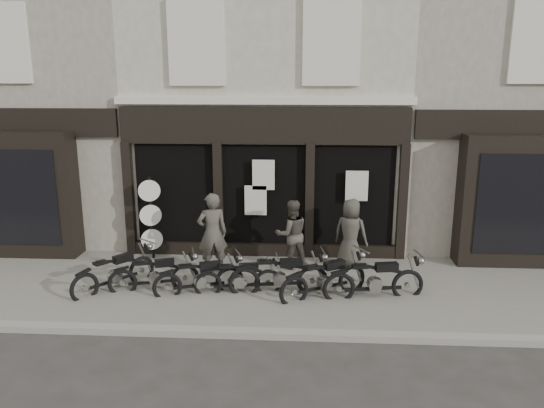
# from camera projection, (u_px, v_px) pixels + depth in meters

# --- Properties ---
(ground_plane) EXTENTS (90.00, 90.00, 0.00)m
(ground_plane) POSITION_uv_depth(u_px,v_px,m) (254.00, 307.00, 10.91)
(ground_plane) COLOR #2D2B28
(ground_plane) RESTS_ON ground
(pavement) EXTENTS (30.00, 4.20, 0.12)m
(pavement) POSITION_uv_depth(u_px,v_px,m) (258.00, 288.00, 11.76)
(pavement) COLOR slate
(pavement) RESTS_ON ground_plane
(kerb) EXTENTS (30.00, 0.25, 0.13)m
(kerb) POSITION_uv_depth(u_px,v_px,m) (248.00, 333.00, 9.68)
(kerb) COLOR gray
(kerb) RESTS_ON ground_plane
(central_building) EXTENTS (7.30, 6.22, 8.34)m
(central_building) POSITION_uv_depth(u_px,v_px,m) (271.00, 95.00, 15.70)
(central_building) COLOR #BCB7A1
(central_building) RESTS_ON ground
(neighbour_left) EXTENTS (5.60, 6.73, 8.34)m
(neighbour_left) POSITION_uv_depth(u_px,v_px,m) (62.00, 96.00, 16.02)
(neighbour_left) COLOR gray
(neighbour_left) RESTS_ON ground
(neighbour_right) EXTENTS (5.60, 6.73, 8.34)m
(neighbour_right) POSITION_uv_depth(u_px,v_px,m) (490.00, 97.00, 15.30)
(neighbour_right) COLOR gray
(neighbour_right) RESTS_ON ground
(motorcycle_0) EXTENTS (1.49, 1.74, 0.99)m
(motorcycle_0) POSITION_uv_depth(u_px,v_px,m) (115.00, 275.00, 11.57)
(motorcycle_0) COLOR black
(motorcycle_0) RESTS_ON ground
(motorcycle_1) EXTENTS (1.90, 0.82, 0.93)m
(motorcycle_1) POSITION_uv_depth(u_px,v_px,m) (155.00, 278.00, 11.51)
(motorcycle_1) COLOR black
(motorcycle_1) RESTS_ON ground
(motorcycle_2) EXTENTS (1.88, 0.92, 0.94)m
(motorcycle_2) POSITION_uv_depth(u_px,v_px,m) (200.00, 281.00, 11.33)
(motorcycle_2) COLOR black
(motorcycle_2) RESTS_ON ground
(motorcycle_3) EXTENTS (1.88, 0.60, 0.91)m
(motorcycle_3) POSITION_uv_depth(u_px,v_px,m) (239.00, 281.00, 11.35)
(motorcycle_3) COLOR black
(motorcycle_3) RESTS_ON ground
(motorcycle_4) EXTENTS (2.14, 0.63, 1.03)m
(motorcycle_4) POSITION_uv_depth(u_px,v_px,m) (280.00, 279.00, 11.35)
(motorcycle_4) COLOR black
(motorcycle_4) RESTS_ON ground
(motorcycle_5) EXTENTS (1.91, 1.32, 1.01)m
(motorcycle_5) POSITION_uv_depth(u_px,v_px,m) (325.00, 282.00, 11.17)
(motorcycle_5) COLOR black
(motorcycle_5) RESTS_ON ground
(motorcycle_6) EXTENTS (2.16, 0.70, 1.04)m
(motorcycle_6) POSITION_uv_depth(u_px,v_px,m) (375.00, 284.00, 11.07)
(motorcycle_6) COLOR black
(motorcycle_6) RESTS_ON ground
(man_left) EXTENTS (0.81, 0.66, 1.92)m
(man_left) POSITION_uv_depth(u_px,v_px,m) (212.00, 233.00, 12.29)
(man_left) COLOR #403D34
(man_left) RESTS_ON pavement
(man_centre) EXTENTS (0.96, 0.84, 1.67)m
(man_centre) POSITION_uv_depth(u_px,v_px,m) (292.00, 234.00, 12.66)
(man_centre) COLOR #413E34
(man_centre) RESTS_ON pavement
(man_right) EXTENTS (0.97, 0.82, 1.68)m
(man_right) POSITION_uv_depth(u_px,v_px,m) (351.00, 233.00, 12.71)
(man_right) COLOR #3B3731
(man_right) RESTS_ON pavement
(advert_sign_post) EXTENTS (0.53, 0.35, 2.22)m
(advert_sign_post) POSITION_uv_depth(u_px,v_px,m) (151.00, 222.00, 13.25)
(advert_sign_post) COLOR black
(advert_sign_post) RESTS_ON ground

